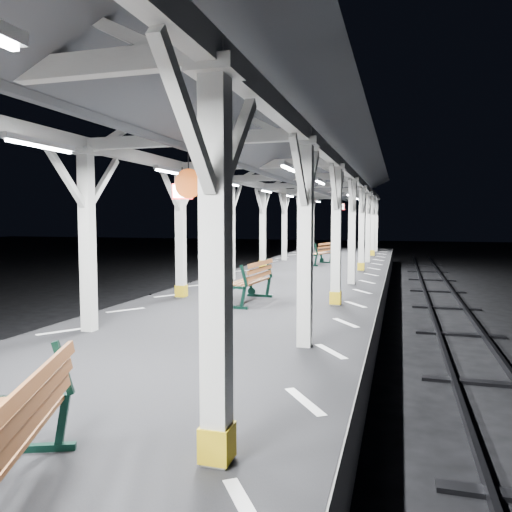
% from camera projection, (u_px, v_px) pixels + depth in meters
% --- Properties ---
extents(ground, '(120.00, 120.00, 0.00)m').
position_uv_depth(ground, '(229.00, 363.00, 10.59)').
color(ground, black).
rests_on(ground, ground).
extents(platform, '(6.00, 50.00, 1.00)m').
position_uv_depth(platform, '(229.00, 340.00, 10.56)').
color(platform, black).
rests_on(platform, ground).
extents(hazard_stripes_left, '(1.00, 48.00, 0.01)m').
position_uv_depth(hazard_stripes_left, '(126.00, 310.00, 11.20)').
color(hazard_stripes_left, silver).
rests_on(hazard_stripes_left, platform).
extents(hazard_stripes_right, '(1.00, 48.00, 0.01)m').
position_uv_depth(hazard_stripes_right, '(346.00, 323.00, 9.84)').
color(hazard_stripes_right, silver).
rests_on(hazard_stripes_right, platform).
extents(track_left, '(2.20, 60.00, 0.16)m').
position_uv_depth(track_left, '(32.00, 343.00, 11.97)').
color(track_left, '#2D2D33').
rests_on(track_left, ground).
extents(track_right, '(2.20, 60.00, 0.16)m').
position_uv_depth(track_right, '(484.00, 380.00, 9.20)').
color(track_right, '#2D2D33').
rests_on(track_right, ground).
extents(canopy, '(5.40, 49.00, 4.65)m').
position_uv_depth(canopy, '(228.00, 145.00, 10.24)').
color(canopy, silver).
rests_on(canopy, platform).
extents(bench_near, '(1.33, 1.98, 1.01)m').
position_uv_depth(bench_near, '(8.00, 436.00, 3.50)').
color(bench_near, black).
rests_on(bench_near, platform).
extents(bench_mid, '(0.82, 1.94, 1.03)m').
position_uv_depth(bench_mid, '(252.00, 280.00, 12.17)').
color(bench_mid, black).
rests_on(bench_mid, platform).
extents(bench_far, '(1.08, 1.93, 0.99)m').
position_uv_depth(bench_far, '(321.00, 253.00, 22.20)').
color(bench_far, black).
rests_on(bench_far, platform).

